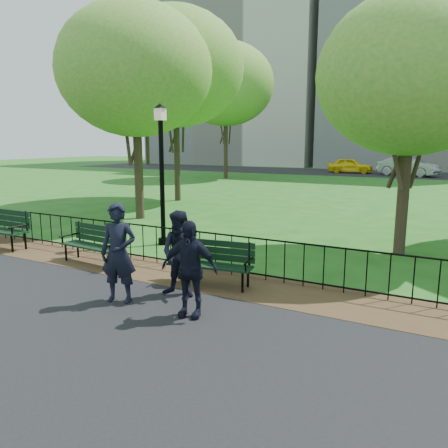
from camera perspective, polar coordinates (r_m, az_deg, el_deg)
The scene contains 18 objects.
ground at distance 7.97m, azimuth -7.10°, elevation -10.25°, with size 120.00×120.00×0.00m, color #1E5917.
dirt_strip at distance 9.15m, azimuth -1.58°, elevation -7.28°, with size 60.00×1.60×0.01m, color #3C2918.
far_street at distance 41.35m, azimuth 22.59°, elevation 5.98°, with size 70.00×9.00×0.01m, color black.
iron_fence at distance 9.44m, azimuth -0.07°, elevation -3.65°, with size 24.06×0.06×1.00m.
apartment_west at distance 60.97m, azimuth 2.72°, elevation 20.30°, with size 22.00×15.00×26.00m, color beige.
park_bench_main at distance 8.74m, azimuth -2.85°, elevation -4.28°, with size 1.77×0.76×0.97m.
park_bench_left_a at distance 10.68m, azimuth -16.45°, elevation -2.05°, with size 1.77×0.68×0.98m.
park_bench_left_b at distance 13.31m, azimuth -27.13°, elevation 0.00°, with size 1.97×0.61×1.12m.
lamppost at distance 12.10m, azimuth -8.14°, elevation 7.06°, with size 0.35×0.35×3.84m.
tree_near_w at distance 16.67m, azimuth -11.55°, elevation 19.05°, with size 5.50×5.50×7.66m.
tree_near_e at distance 11.93m, azimuth 23.39°, elevation 17.48°, with size 4.57×4.57×6.37m.
tree_mid_w at distance 21.62m, azimuth -6.38°, elevation 19.59°, with size 6.40×6.40×8.92m.
tree_far_w at distance 34.65m, azimuth 0.23°, elevation 17.80°, with size 7.35×7.35×10.24m.
person_left at distance 7.95m, azimuth -13.61°, elevation -3.71°, with size 0.65×0.43×1.78m, color black.
person_mid at distance 8.06m, azimuth -5.62°, elevation -3.92°, with size 0.78×0.41×1.60m, color black.
person_right at distance 7.13m, azimuth -4.56°, elevation -5.85°, with size 0.94×0.38×1.60m, color black.
taxi at distance 41.75m, azimuth 16.17°, elevation 7.36°, with size 1.61×4.00×1.36m, color yellow.
sedan_silver at distance 39.65m, azimuth 22.94°, elevation 6.95°, with size 1.68×4.83×1.59m, color #93959A.
Camera 1 is at (4.39, -6.02, 2.84)m, focal length 35.00 mm.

